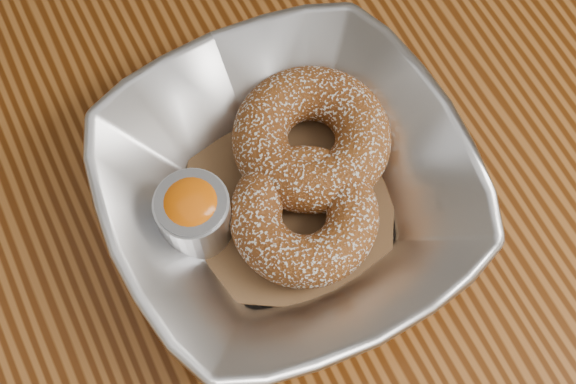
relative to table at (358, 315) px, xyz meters
name	(u,v)px	position (x,y,z in m)	size (l,w,h in m)	color
table	(358,315)	(0.00, 0.00, 0.00)	(1.20, 0.80, 0.75)	brown
serving_bowl	(288,192)	(-0.03, 0.07, 0.13)	(0.24, 0.24, 0.06)	silver
parchment	(288,204)	(-0.03, 0.07, 0.11)	(0.14, 0.14, 0.00)	brown
donut_back	(311,138)	(0.01, 0.10, 0.13)	(0.11, 0.11, 0.04)	brown
donut_front	(304,216)	(-0.02, 0.05, 0.13)	(0.10, 0.10, 0.03)	brown
ramekin	(194,213)	(-0.09, 0.08, 0.13)	(0.05, 0.05, 0.05)	silver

